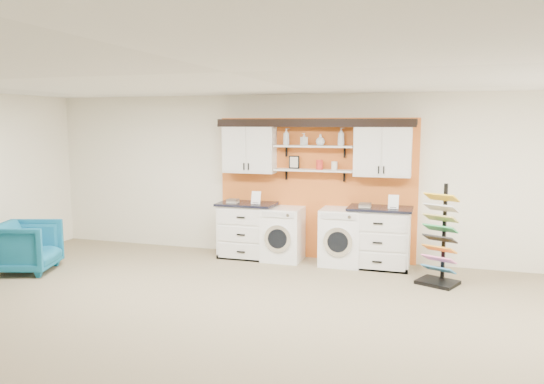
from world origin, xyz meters
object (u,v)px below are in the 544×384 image
(dryer, at_px, (341,237))
(base_cabinet_left, at_px, (247,230))
(sample_rack, at_px, (439,251))
(armchair, at_px, (27,247))
(base_cabinet_right, at_px, (380,237))
(washer, at_px, (283,234))

(dryer, bearing_deg, base_cabinet_left, 179.88)
(dryer, bearing_deg, sample_rack, -22.90)
(base_cabinet_left, distance_m, armchair, 3.52)
(dryer, xyz_separation_m, armchair, (-4.63, -1.87, -0.07))
(dryer, distance_m, sample_rack, 1.66)
(base_cabinet_left, bearing_deg, base_cabinet_right, -0.00)
(washer, bearing_deg, sample_rack, -14.36)
(armchair, bearing_deg, base_cabinet_right, -87.20)
(washer, relative_size, sample_rack, 0.62)
(washer, xyz_separation_m, armchair, (-3.63, -1.87, -0.05))
(base_cabinet_right, height_order, dryer, base_cabinet_right)
(dryer, bearing_deg, armchair, -157.95)
(base_cabinet_right, xyz_separation_m, sample_rack, (0.92, -0.65, -0.01))
(washer, relative_size, armchair, 1.03)
(base_cabinet_left, xyz_separation_m, dryer, (1.65, -0.00, -0.01))
(base_cabinet_right, height_order, armchair, base_cabinet_right)
(sample_rack, bearing_deg, dryer, -178.82)
(base_cabinet_left, distance_m, washer, 0.65)
(washer, height_order, dryer, dryer)
(base_cabinet_left, height_order, armchair, base_cabinet_left)
(base_cabinet_right, distance_m, dryer, 0.62)
(base_cabinet_right, bearing_deg, washer, -179.88)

